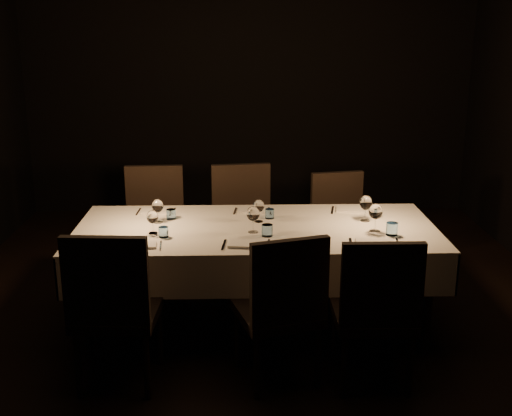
{
  "coord_description": "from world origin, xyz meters",
  "views": [
    {
      "loc": [
        -0.12,
        -4.27,
        2.15
      ],
      "look_at": [
        0.0,
        0.0,
        0.9
      ],
      "focal_mm": 45.0,
      "sensor_mm": 36.0,
      "label": 1
    }
  ],
  "objects_px": {
    "chair_far_center": "(243,222)",
    "chair_far_right": "(340,224)",
    "chair_near_left": "(113,304)",
    "chair_far_left": "(155,222)",
    "chair_near_right": "(376,307)",
    "dining_table": "(256,237)",
    "chair_near_center": "(282,304)"
  },
  "relations": [
    {
      "from": "chair_far_center",
      "to": "chair_far_right",
      "type": "distance_m",
      "value": 0.82
    },
    {
      "from": "chair_near_left",
      "to": "chair_far_left",
      "type": "distance_m",
      "value": 1.63
    },
    {
      "from": "chair_near_left",
      "to": "chair_near_right",
      "type": "distance_m",
      "value": 1.54
    },
    {
      "from": "chair_far_left",
      "to": "chair_far_right",
      "type": "distance_m",
      "value": 1.55
    },
    {
      "from": "dining_table",
      "to": "chair_far_right",
      "type": "relative_size",
      "value": 2.7
    },
    {
      "from": "chair_near_center",
      "to": "chair_far_right",
      "type": "distance_m",
      "value": 1.72
    },
    {
      "from": "chair_near_left",
      "to": "chair_far_left",
      "type": "height_order",
      "value": "chair_near_left"
    },
    {
      "from": "chair_far_left",
      "to": "chair_far_right",
      "type": "height_order",
      "value": "chair_far_left"
    },
    {
      "from": "chair_near_right",
      "to": "chair_far_right",
      "type": "bearing_deg",
      "value": -91.22
    },
    {
      "from": "dining_table",
      "to": "chair_near_left",
      "type": "height_order",
      "value": "chair_near_left"
    },
    {
      "from": "chair_near_left",
      "to": "chair_far_left",
      "type": "bearing_deg",
      "value": -87.81
    },
    {
      "from": "dining_table",
      "to": "chair_far_center",
      "type": "distance_m",
      "value": 0.78
    },
    {
      "from": "chair_far_left",
      "to": "chair_near_center",
      "type": "bearing_deg",
      "value": -61.98
    },
    {
      "from": "chair_near_right",
      "to": "chair_far_center",
      "type": "xyz_separation_m",
      "value": [
        -0.77,
        1.61,
        0.02
      ]
    },
    {
      "from": "chair_near_left",
      "to": "chair_far_center",
      "type": "xyz_separation_m",
      "value": [
        0.77,
        1.57,
        0.0
      ]
    },
    {
      "from": "chair_far_left",
      "to": "chair_far_center",
      "type": "bearing_deg",
      "value": -6.88
    },
    {
      "from": "chair_far_center",
      "to": "dining_table",
      "type": "bearing_deg",
      "value": -91.0
    },
    {
      "from": "chair_far_left",
      "to": "chair_far_right",
      "type": "relative_size",
      "value": 1.07
    },
    {
      "from": "chair_near_right",
      "to": "chair_far_center",
      "type": "height_order",
      "value": "chair_far_center"
    },
    {
      "from": "chair_near_left",
      "to": "chair_near_right",
      "type": "bearing_deg",
      "value": -177.86
    },
    {
      "from": "chair_near_left",
      "to": "chair_far_left",
      "type": "relative_size",
      "value": 1.02
    },
    {
      "from": "chair_near_right",
      "to": "chair_near_center",
      "type": "bearing_deg",
      "value": -5.48
    },
    {
      "from": "chair_near_left",
      "to": "chair_near_center",
      "type": "xyz_separation_m",
      "value": [
        0.99,
        0.02,
        -0.02
      ]
    },
    {
      "from": "chair_near_center",
      "to": "chair_far_center",
      "type": "bearing_deg",
      "value": -98.76
    },
    {
      "from": "dining_table",
      "to": "chair_far_right",
      "type": "xyz_separation_m",
      "value": [
        0.73,
        0.83,
        -0.17
      ]
    },
    {
      "from": "chair_far_right",
      "to": "chair_near_center",
      "type": "bearing_deg",
      "value": -120.9
    },
    {
      "from": "chair_far_left",
      "to": "chair_far_center",
      "type": "xyz_separation_m",
      "value": [
        0.73,
        -0.05,
        0.01
      ]
    },
    {
      "from": "chair_near_left",
      "to": "chair_far_center",
      "type": "height_order",
      "value": "chair_far_center"
    },
    {
      "from": "dining_table",
      "to": "chair_far_center",
      "type": "xyz_separation_m",
      "value": [
        -0.08,
        0.77,
        -0.13
      ]
    },
    {
      "from": "chair_far_right",
      "to": "chair_far_left",
      "type": "bearing_deg",
      "value": 169.49
    },
    {
      "from": "chair_near_right",
      "to": "chair_far_right",
      "type": "relative_size",
      "value": 1.04
    },
    {
      "from": "chair_near_center",
      "to": "chair_near_right",
      "type": "height_order",
      "value": "chair_near_center"
    }
  ]
}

